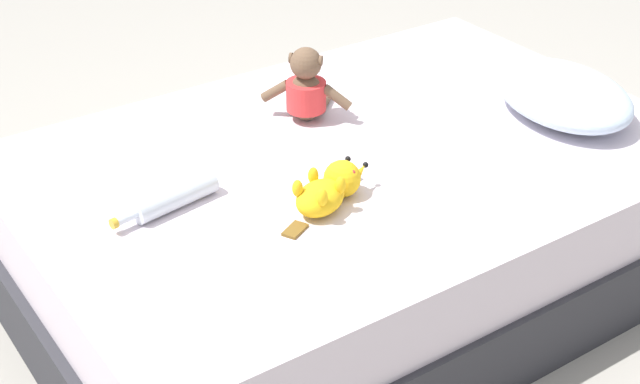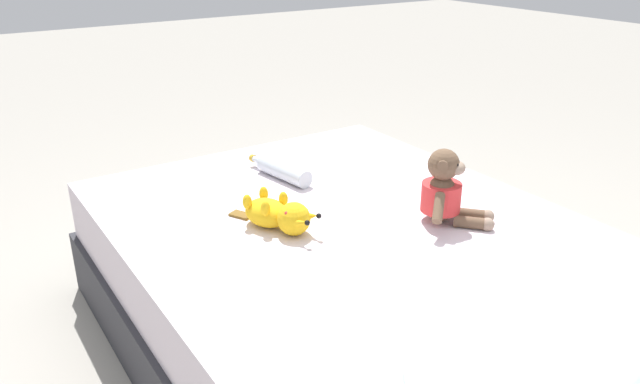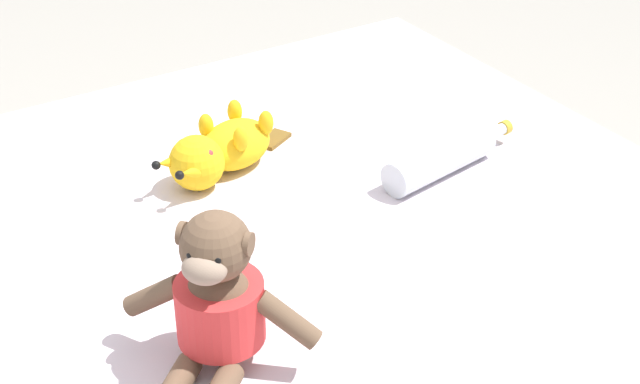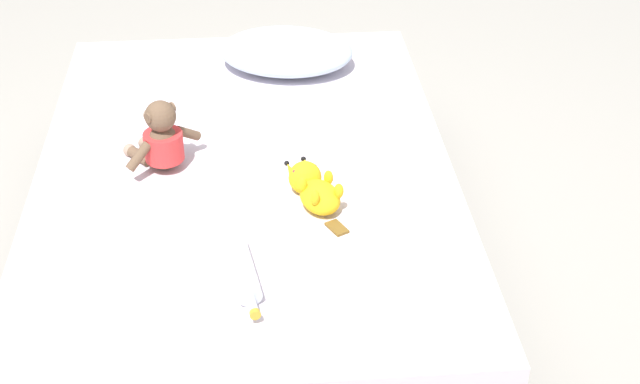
# 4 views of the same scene
# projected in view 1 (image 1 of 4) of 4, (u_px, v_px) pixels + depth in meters

# --- Properties ---
(ground_plane) EXTENTS (16.00, 16.00, 0.00)m
(ground_plane) POSITION_uv_depth(u_px,v_px,m) (352.00, 274.00, 2.91)
(ground_plane) COLOR #9E998E
(bed) EXTENTS (1.34, 1.98, 0.44)m
(bed) POSITION_uv_depth(u_px,v_px,m) (354.00, 216.00, 2.79)
(bed) COLOR #2D2D33
(bed) RESTS_ON ground_plane
(pillow) EXTENTS (0.56, 0.45, 0.13)m
(pillow) POSITION_uv_depth(u_px,v_px,m) (563.00, 94.00, 2.84)
(pillow) COLOR silver
(pillow) RESTS_ON bed
(plush_monkey) EXTENTS (0.26, 0.26, 0.24)m
(plush_monkey) POSITION_uv_depth(u_px,v_px,m) (307.00, 89.00, 2.81)
(plush_monkey) COLOR brown
(plush_monkey) RESTS_ON bed
(plush_yellow_creature) EXTENTS (0.18, 0.32, 0.10)m
(plush_yellow_creature) POSITION_uv_depth(u_px,v_px,m) (330.00, 189.00, 2.40)
(plush_yellow_creature) COLOR yellow
(plush_yellow_creature) RESTS_ON bed
(glass_bottle) EXTENTS (0.10, 0.31, 0.06)m
(glass_bottle) POSITION_uv_depth(u_px,v_px,m) (173.00, 197.00, 2.39)
(glass_bottle) COLOR silver
(glass_bottle) RESTS_ON bed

